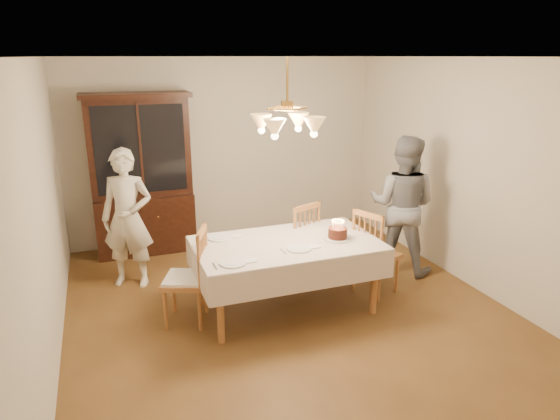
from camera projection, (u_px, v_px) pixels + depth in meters
name	position (u px, v px, depth m)	size (l,w,h in m)	color
ground	(286.00, 308.00, 5.40)	(5.00, 5.00, 0.00)	brown
room_shell	(287.00, 164.00, 4.93)	(5.00, 5.00, 5.00)	white
dining_table	(287.00, 249.00, 5.20)	(1.90, 1.10, 0.76)	#95582B
china_hutch	(142.00, 178.00, 6.71)	(1.38, 0.54, 2.16)	black
chair_far_side	(296.00, 246.00, 5.93)	(0.56, 0.55, 1.00)	#95582B
chair_left_end	(186.00, 280.00, 5.00)	(0.55, 0.57, 1.00)	#95582B
chair_right_end	(375.00, 256.00, 5.64)	(0.56, 0.57, 1.00)	#95582B
elderly_woman	(128.00, 219.00, 5.74)	(0.59, 0.39, 1.63)	beige
adult_in_grey	(402.00, 205.00, 6.12)	(0.83, 0.65, 1.71)	slate
birthday_cake	(338.00, 234.00, 5.25)	(0.30, 0.30, 0.20)	white
place_setting_near_left	(234.00, 263.00, 4.64)	(0.40, 0.26, 0.02)	white
place_setting_near_right	(300.00, 248.00, 4.99)	(0.40, 0.25, 0.02)	white
place_setting_far_left	(221.00, 237.00, 5.28)	(0.42, 0.27, 0.02)	white
chandelier	(287.00, 124.00, 4.81)	(0.62, 0.62, 0.73)	#BF8C3F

